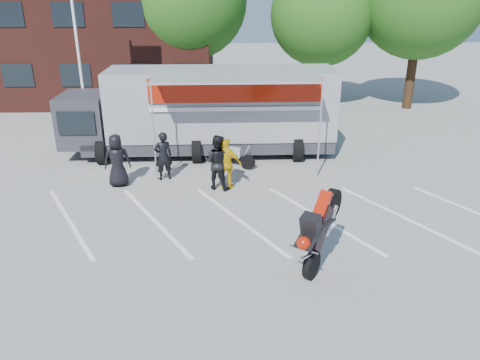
{
  "coord_description": "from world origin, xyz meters",
  "views": [
    {
      "loc": [
        -0.07,
        -11.05,
        6.09
      ],
      "look_at": [
        0.27,
        0.78,
        1.3
      ],
      "focal_mm": 35.0,
      "sensor_mm": 36.0,
      "label": 1
    }
  ],
  "objects_px": {
    "tree_left": "(190,1)",
    "spectator_hivis": "(227,164)",
    "tree_mid": "(322,14)",
    "stunt_bike_rider": "(324,265)",
    "flagpole": "(80,17)",
    "parked_motorcycle": "(232,167)",
    "spectator_leather_a": "(117,161)",
    "spectator_leather_c": "(217,162)",
    "spectator_leather_b": "(163,156)",
    "transporter_truck": "(210,153)"
  },
  "relations": [
    {
      "from": "parked_motorcycle",
      "to": "spectator_leather_a",
      "type": "relative_size",
      "value": 1.05
    },
    {
      "from": "tree_left",
      "to": "tree_mid",
      "type": "bearing_deg",
      "value": -8.13
    },
    {
      "from": "tree_mid",
      "to": "transporter_truck",
      "type": "xyz_separation_m",
      "value": [
        -5.77,
        -8.11,
        -4.94
      ]
    },
    {
      "from": "transporter_truck",
      "to": "stunt_bike_rider",
      "type": "distance_m",
      "value": 8.89
    },
    {
      "from": "stunt_bike_rider",
      "to": "spectator_leather_b",
      "type": "xyz_separation_m",
      "value": [
        -4.48,
        5.63,
        0.85
      ]
    },
    {
      "from": "tree_left",
      "to": "spectator_leather_a",
      "type": "bearing_deg",
      "value": -97.91
    },
    {
      "from": "spectator_leather_a",
      "to": "flagpole",
      "type": "bearing_deg",
      "value": -80.29
    },
    {
      "from": "spectator_leather_c",
      "to": "stunt_bike_rider",
      "type": "bearing_deg",
      "value": 138.66
    },
    {
      "from": "tree_left",
      "to": "spectator_hivis",
      "type": "height_order",
      "value": "tree_left"
    },
    {
      "from": "parked_motorcycle",
      "to": "stunt_bike_rider",
      "type": "xyz_separation_m",
      "value": [
        2.13,
        -6.81,
        0.0
      ]
    },
    {
      "from": "transporter_truck",
      "to": "spectator_leather_a",
      "type": "bearing_deg",
      "value": -132.9
    },
    {
      "from": "stunt_bike_rider",
      "to": "spectator_leather_a",
      "type": "distance_m",
      "value": 7.88
    },
    {
      "from": "tree_mid",
      "to": "spectator_hivis",
      "type": "relative_size",
      "value": 4.47
    },
    {
      "from": "transporter_truck",
      "to": "spectator_leather_b",
      "type": "xyz_separation_m",
      "value": [
        -1.49,
        -2.75,
        0.85
      ]
    },
    {
      "from": "stunt_bike_rider",
      "to": "flagpole",
      "type": "bearing_deg",
      "value": 161.7
    },
    {
      "from": "stunt_bike_rider",
      "to": "transporter_truck",
      "type": "bearing_deg",
      "value": 144.96
    },
    {
      "from": "transporter_truck",
      "to": "spectator_leather_c",
      "type": "height_order",
      "value": "spectator_leather_c"
    },
    {
      "from": "stunt_bike_rider",
      "to": "spectator_leather_b",
      "type": "height_order",
      "value": "spectator_leather_b"
    },
    {
      "from": "transporter_truck",
      "to": "spectator_leather_a",
      "type": "distance_m",
      "value": 4.5
    },
    {
      "from": "tree_mid",
      "to": "transporter_truck",
      "type": "bearing_deg",
      "value": -125.46
    },
    {
      "from": "spectator_leather_b",
      "to": "spectator_leather_c",
      "type": "height_order",
      "value": "spectator_leather_c"
    },
    {
      "from": "spectator_leather_b",
      "to": "stunt_bike_rider",
      "type": "bearing_deg",
      "value": 107.04
    },
    {
      "from": "flagpole",
      "to": "spectator_leather_b",
      "type": "bearing_deg",
      "value": -55.83
    },
    {
      "from": "transporter_truck",
      "to": "parked_motorcycle",
      "type": "bearing_deg",
      "value": -62.29
    },
    {
      "from": "stunt_bike_rider",
      "to": "spectator_leather_c",
      "type": "bearing_deg",
      "value": 154.05
    },
    {
      "from": "tree_mid",
      "to": "parked_motorcycle",
      "type": "xyz_separation_m",
      "value": [
        -4.92,
        -9.68,
        -4.94
      ]
    },
    {
      "from": "parked_motorcycle",
      "to": "spectator_leather_b",
      "type": "relative_size",
      "value": 1.1
    },
    {
      "from": "tree_mid",
      "to": "stunt_bike_rider",
      "type": "xyz_separation_m",
      "value": [
        -2.79,
        -16.49,
        -4.94
      ]
    },
    {
      "from": "flagpole",
      "to": "stunt_bike_rider",
      "type": "bearing_deg",
      "value": -53.63
    },
    {
      "from": "tree_left",
      "to": "tree_mid",
      "type": "relative_size",
      "value": 1.13
    },
    {
      "from": "parked_motorcycle",
      "to": "tree_mid",
      "type": "bearing_deg",
      "value": -1.67
    },
    {
      "from": "transporter_truck",
      "to": "spectator_leather_b",
      "type": "distance_m",
      "value": 3.24
    },
    {
      "from": "spectator_leather_c",
      "to": "spectator_hivis",
      "type": "xyz_separation_m",
      "value": [
        0.31,
        -0.03,
        -0.06
      ]
    },
    {
      "from": "spectator_leather_b",
      "to": "spectator_hivis",
      "type": "relative_size",
      "value": 0.99
    },
    {
      "from": "tree_mid",
      "to": "spectator_leather_c",
      "type": "relative_size",
      "value": 4.19
    },
    {
      "from": "parked_motorcycle",
      "to": "spectator_leather_a",
      "type": "xyz_separation_m",
      "value": [
        -3.8,
        -1.71,
        0.89
      ]
    },
    {
      "from": "tree_left",
      "to": "parked_motorcycle",
      "type": "bearing_deg",
      "value": -78.96
    },
    {
      "from": "tree_left",
      "to": "spectator_leather_c",
      "type": "bearing_deg",
      "value": -82.84
    },
    {
      "from": "transporter_truck",
      "to": "spectator_leather_b",
      "type": "height_order",
      "value": "spectator_leather_b"
    },
    {
      "from": "parked_motorcycle",
      "to": "stunt_bike_rider",
      "type": "distance_m",
      "value": 7.13
    },
    {
      "from": "flagpole",
      "to": "spectator_leather_c",
      "type": "relative_size",
      "value": 4.36
    },
    {
      "from": "flagpole",
      "to": "transporter_truck",
      "type": "bearing_deg",
      "value": -29.61
    },
    {
      "from": "transporter_truck",
      "to": "spectator_leather_c",
      "type": "relative_size",
      "value": 5.77
    },
    {
      "from": "stunt_bike_rider",
      "to": "spectator_leather_b",
      "type": "relative_size",
      "value": 1.26
    },
    {
      "from": "flagpole",
      "to": "spectator_hivis",
      "type": "relative_size",
      "value": 4.66
    },
    {
      "from": "spectator_leather_c",
      "to": "spectator_hivis",
      "type": "relative_size",
      "value": 1.07
    },
    {
      "from": "flagpole",
      "to": "stunt_bike_rider",
      "type": "relative_size",
      "value": 3.74
    },
    {
      "from": "flagpole",
      "to": "transporter_truck",
      "type": "height_order",
      "value": "flagpole"
    },
    {
      "from": "parked_motorcycle",
      "to": "spectator_leather_c",
      "type": "distance_m",
      "value": 2.28
    },
    {
      "from": "parked_motorcycle",
      "to": "spectator_leather_b",
      "type": "height_order",
      "value": "spectator_leather_b"
    }
  ]
}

